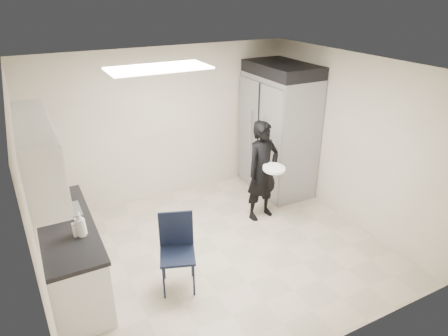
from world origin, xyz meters
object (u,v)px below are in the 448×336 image
commercial_fridge (278,135)px  man_tuxedo (263,171)px  lower_counter (71,257)px  folding_chair (178,256)px

commercial_fridge → man_tuxedo: commercial_fridge is taller
lower_counter → commercial_fridge: size_ratio=0.90×
commercial_fridge → folding_chair: 3.19m
commercial_fridge → folding_chair: bearing=-146.8°
man_tuxedo → commercial_fridge: bearing=34.5°
lower_counter → man_tuxedo: 3.02m
lower_counter → commercial_fridge: commercial_fridge is taller
folding_chair → man_tuxedo: bearing=47.7°
lower_counter → man_tuxedo: size_ratio=1.17×
commercial_fridge → man_tuxedo: bearing=-136.9°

